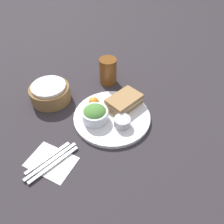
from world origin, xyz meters
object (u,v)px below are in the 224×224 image
at_px(fork, 54,164).
at_px(spoon, 48,158).
at_px(bread_basket, 50,93).
at_px(knife, 51,161).
at_px(drink_glass, 108,71).
at_px(salad_bowl, 95,114).
at_px(dressing_cup, 122,122).
at_px(plate, 112,117).
at_px(sandwich, 124,102).

xyz_separation_m(fork, spoon, (0.01, 0.03, 0.00)).
bearing_deg(bread_basket, knife, -142.42).
xyz_separation_m(bread_basket, knife, (-0.26, -0.20, -0.03)).
relative_size(drink_glass, bread_basket, 0.72).
xyz_separation_m(salad_bowl, dressing_cup, (0.02, -0.11, -0.01)).
relative_size(salad_bowl, fork, 0.53).
distance_m(plate, bread_basket, 0.30).
bearing_deg(fork, knife, -90.00).
bearing_deg(salad_bowl, fork, 173.92).
bearing_deg(bread_basket, plate, -86.74).
height_order(dressing_cup, spoon, dressing_cup).
height_order(drink_glass, spoon, drink_glass).
relative_size(fork, knife, 0.95).
relative_size(plate, knife, 1.50).
distance_m(salad_bowl, dressing_cup, 0.11).
bearing_deg(bread_basket, salad_bowl, -97.28).
bearing_deg(fork, bread_basket, -122.41).
distance_m(plate, knife, 0.30).
height_order(sandwich, spoon, sandwich).
relative_size(dressing_cup, drink_glass, 0.52).
bearing_deg(spoon, sandwich, 178.14).
xyz_separation_m(drink_glass, fork, (-0.50, -0.05, -0.06)).
height_order(bread_basket, spoon, bread_basket).
xyz_separation_m(salad_bowl, bread_basket, (0.03, 0.25, -0.01)).
bearing_deg(plate, spoon, 158.17).
bearing_deg(knife, bread_basket, -124.07).
distance_m(salad_bowl, spoon, 0.24).
bearing_deg(drink_glass, salad_bowl, -163.46).
relative_size(sandwich, knife, 0.79).
bearing_deg(spoon, fork, 90.00).
height_order(bread_basket, knife, bread_basket).
relative_size(plate, fork, 1.58).
bearing_deg(spoon, plate, 176.52).
height_order(drink_glass, knife, drink_glass).
relative_size(salad_bowl, bread_basket, 0.61).
relative_size(bread_basket, knife, 0.83).
xyz_separation_m(knife, spoon, (0.01, 0.02, 0.00)).
bearing_deg(salad_bowl, sandwich, -29.30).
xyz_separation_m(salad_bowl, fork, (-0.24, 0.03, -0.04)).
distance_m(bread_basket, fork, 0.35).
bearing_deg(spoon, salad_bowl, -176.37).
height_order(plate, spoon, plate).
bearing_deg(drink_glass, plate, -148.98).
xyz_separation_m(drink_glass, bread_basket, (-0.23, 0.17, -0.02)).
relative_size(sandwich, fork, 0.83).
distance_m(sandwich, dressing_cup, 0.11).
height_order(plate, dressing_cup, dressing_cup).
bearing_deg(knife, drink_glass, -157.57).
xyz_separation_m(plate, drink_glass, (0.21, 0.13, 0.05)).
bearing_deg(sandwich, drink_glass, 46.90).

